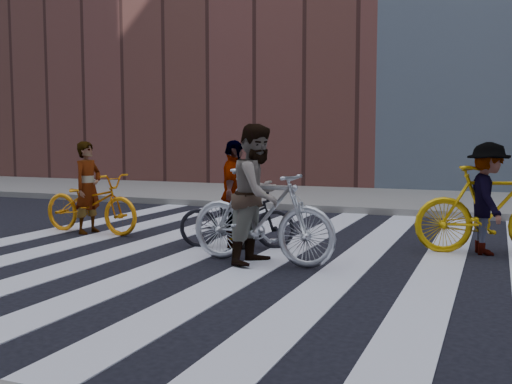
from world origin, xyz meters
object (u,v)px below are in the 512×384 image
Objects in this scene: bike_silver_mid at (261,216)px; rider_rear at (234,194)px; bike_yellow_right at (491,210)px; rider_right at (488,198)px; bike_dark_rear at (237,218)px; rider_left at (88,187)px; bike_yellow_left at (91,203)px; rider_mid at (258,194)px.

rider_rear is at bearing 47.46° from bike_silver_mid.
rider_rear reaches higher than bike_yellow_right.
bike_dark_rear is at bearing 90.42° from rider_right.
rider_rear is (2.91, -0.32, 0.01)m from rider_left.
bike_yellow_left is 6.43m from rider_right.
bike_dark_rear is (2.91, -0.32, -0.06)m from bike_yellow_left.
bike_silver_mid is at bearing -155.04° from rider_rear.
rider_rear is at bearing -91.83° from rider_left.
rider_rear is at bearing 90.04° from bike_yellow_right.
rider_rear is (-0.81, 0.91, 0.18)m from bike_silver_mid.
rider_rear is at bearing 73.36° from bike_dark_rear.
rider_rear is (-3.54, -0.90, 0.01)m from rider_right.
rider_right is (3.49, 0.90, 0.34)m from bike_dark_rear.
bike_yellow_right is at bearing -104.07° from rider_right.
bike_yellow_left is 1.22× the size of rider_rear.
rider_mid is (-0.05, 0.00, 0.29)m from bike_silver_mid.
rider_rear is at bearing 45.64° from rider_mid.
rider_mid is at bearing 108.92° from rider_right.
bike_yellow_left is at bearing 67.01° from rider_rear.
rider_left is (-6.50, -0.58, 0.17)m from bike_yellow_right.
bike_yellow_right is at bearing -80.42° from bike_yellow_left.
rider_mid is at bearing -104.08° from rider_left.
bike_silver_mid is 0.30m from rider_mid.
bike_dark_rear is at bearing -106.64° from rider_rear.
rider_left is 0.98× the size of rider_rear.
rider_left is at bearing 67.22° from bike_dark_rear.
bike_yellow_right reaches higher than bike_dark_rear.
bike_dark_rear is at bearing -91.73° from rider_left.
bike_silver_mid is at bearing 108.92° from bike_yellow_right.
rider_left is 6.48m from rider_right.
rider_mid is 1.13× the size of rider_rear.
bike_dark_rear is (-0.76, 0.91, -0.17)m from bike_silver_mid.
rider_rear reaches higher than rider_right.
bike_dark_rear is 0.36m from rider_rear.
bike_yellow_right is at bearing -92.35° from bike_dark_rear.
bike_silver_mid reaches higher than bike_dark_rear.
bike_yellow_right is at bearing -51.16° from bike_silver_mid.
rider_mid is at bearing -104.32° from bike_yellow_left.
rider_mid reaches higher than rider_left.
bike_yellow_left is at bearing 81.15° from rider_right.
rider_left reaches higher than bike_silver_mid.
rider_right is at bearing -80.42° from rider_left.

